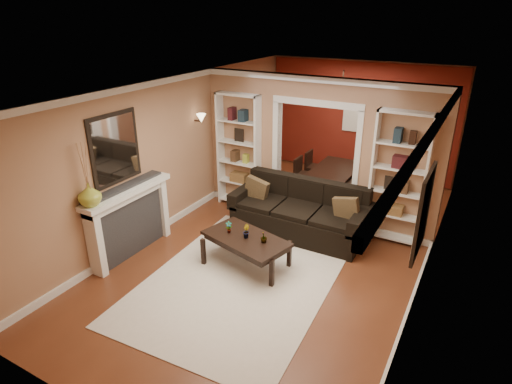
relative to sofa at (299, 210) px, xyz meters
The scene contains 30 objects.
floor 0.65m from the sofa, 94.02° to the right, with size 8.00×8.00×0.00m, color brown.
ceiling 2.27m from the sofa, 94.02° to the right, with size 8.00×8.00×0.00m, color white.
wall_back 3.66m from the sofa, 90.51° to the left, with size 8.00×8.00×0.00m, color #A97959.
wall_front 4.54m from the sofa, 90.41° to the right, with size 8.00×8.00×0.00m, color #A97959.
wall_left 2.49m from the sofa, 168.84° to the right, with size 8.00×8.00×0.00m, color #A97959.
wall_right 2.43m from the sofa, 11.47° to the right, with size 8.00×8.00×0.00m, color #A97959.
partition_wall 1.15m from the sofa, 92.41° to the left, with size 4.50×0.15×2.70m, color #A97959.
red_back_panel 3.62m from the sofa, 90.51° to the left, with size 4.44×0.04×2.64m, color maroon.
dining_window 3.64m from the sofa, 90.52° to the left, with size 0.78×0.03×0.98m, color #8CA5CC.
area_rug 1.84m from the sofa, 95.28° to the right, with size 2.57×3.60×0.01m, color silver.
sofa is the anchor object (origin of this frame).
pillow_left 0.88m from the sofa, behind, with size 0.44×0.13×0.44m, color brown.
pillow_right 0.88m from the sofa, ahead, with size 0.42×0.12×0.42m, color brown.
coffee_table 1.42m from the sofa, 102.10° to the right, with size 1.34×0.72×0.51m, color black.
plant_left 1.51m from the sofa, 113.83° to the right, with size 0.10×0.07×0.19m, color #336626.
plant_center 1.41m from the sofa, 102.10° to the right, with size 0.12×0.09×0.21m, color #336626.
plant_right 1.38m from the sofa, 89.27° to the right, with size 0.10×0.10×0.18m, color #336626.
bookshelf_left 1.82m from the sofa, 159.86° to the left, with size 0.90×0.30×2.30m, color white.
bookshelf_right 1.76m from the sofa, 20.91° to the left, with size 0.90×0.30×2.30m, color white.
fireplace 2.88m from the sofa, 137.41° to the right, with size 0.32×1.70×1.16m, color white.
vase 3.50m from the sofa, 128.68° to the right, with size 0.33×0.33×0.34m, color #A3B139.
mirror 3.27m from the sofa, 139.23° to the right, with size 0.03×0.95×1.10m, color silver.
wall_sconce 2.57m from the sofa, behind, with size 0.18×0.18×0.22m, color #FFE0A5.
framed_art 2.83m from the sofa, 33.65° to the right, with size 0.04×0.85×1.05m, color black.
dining_table 2.11m from the sofa, 91.54° to the left, with size 0.89×1.59×0.56m, color black.
dining_chair_nw 1.90m from the sofa, 108.62° to the left, with size 0.40×0.40×0.81m, color black.
dining_chair_ne 1.87m from the sofa, 74.67° to the left, with size 0.45×0.45×0.91m, color black.
dining_chair_sw 2.48m from the sofa, 104.18° to the left, with size 0.39×0.39×0.79m, color black.
dining_chair_se 2.45m from the sofa, 78.38° to the left, with size 0.38×0.38×0.77m, color black.
chandelier 2.73m from the sofa, 90.80° to the left, with size 0.50×0.50×0.30m, color #311E16.
Camera 1 is at (2.69, -5.92, 3.77)m, focal length 30.00 mm.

